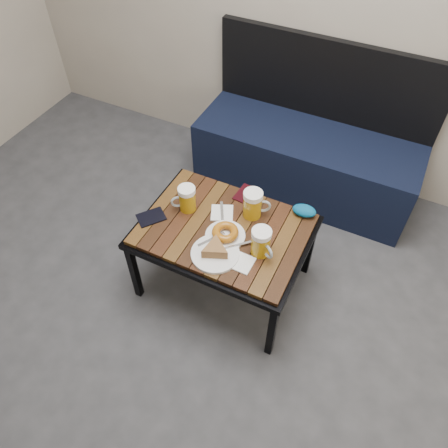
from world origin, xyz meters
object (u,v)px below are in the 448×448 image
at_px(plate_bagel, 225,234).
at_px(passport_navy, 151,217).
at_px(beer_mug_left, 187,199).
at_px(beer_mug_centre, 253,204).
at_px(cafe_table, 224,233).
at_px(knit_pouch, 304,211).
at_px(beer_mug_right, 261,242).
at_px(bench, 307,155).
at_px(plate_pie, 215,251).
at_px(passport_burgundy, 246,194).

height_order(plate_bagel, passport_navy, plate_bagel).
distance_m(beer_mug_left, beer_mug_centre, 0.33).
bearing_deg(cafe_table, knit_pouch, 38.86).
xyz_separation_m(beer_mug_right, plate_bagel, (-0.19, 0.01, -0.05)).
relative_size(bench, plate_pie, 6.11).
relative_size(beer_mug_right, plate_pie, 0.65).
xyz_separation_m(cafe_table, knit_pouch, (0.32, 0.26, 0.07)).
height_order(plate_pie, passport_burgundy, plate_pie).
relative_size(bench, passport_burgundy, 10.51).
relative_size(plate_pie, passport_navy, 1.69).
bearing_deg(bench, passport_navy, -114.98).
distance_m(bench, passport_navy, 1.18).
height_order(passport_navy, knit_pouch, knit_pouch).
xyz_separation_m(bench, cafe_table, (-0.13, -0.95, 0.16)).
bearing_deg(beer_mug_centre, knit_pouch, 2.14).
distance_m(plate_bagel, passport_navy, 0.39).
bearing_deg(passport_navy, bench, 102.89).
xyz_separation_m(plate_pie, plate_bagel, (-0.01, 0.12, -0.00)).
distance_m(bench, beer_mug_centre, 0.86).
bearing_deg(plate_bagel, knit_pouch, 46.65).
bearing_deg(bench, beer_mug_left, -111.28).
bearing_deg(passport_navy, cafe_table, 53.48).
distance_m(beer_mug_centre, beer_mug_right, 0.24).
height_order(beer_mug_left, passport_burgundy, beer_mug_left).
distance_m(beer_mug_right, passport_navy, 0.59).
bearing_deg(plate_bagel, beer_mug_right, -3.91).
xyz_separation_m(plate_bagel, passport_burgundy, (-0.03, 0.31, -0.02)).
xyz_separation_m(passport_navy, passport_burgundy, (0.36, 0.36, -0.00)).
bearing_deg(beer_mug_right, passport_burgundy, 155.29).
bearing_deg(plate_pie, beer_mug_centre, 79.98).
height_order(plate_bagel, passport_burgundy, plate_bagel).
distance_m(cafe_table, knit_pouch, 0.42).
distance_m(cafe_table, plate_bagel, 0.09).
bearing_deg(plate_bagel, beer_mug_centre, 72.52).
bearing_deg(knit_pouch, plate_pie, -123.81).
distance_m(beer_mug_right, plate_bagel, 0.20).
height_order(beer_mug_right, plate_pie, beer_mug_right).
bearing_deg(passport_navy, plate_pie, 28.24).
bearing_deg(passport_navy, beer_mug_left, 83.47).
relative_size(beer_mug_left, beer_mug_right, 0.95).
xyz_separation_m(beer_mug_left, passport_navy, (-0.13, -0.14, -0.07)).
bearing_deg(knit_pouch, passport_navy, -152.15).
bearing_deg(plate_pie, passport_navy, 170.38).
bearing_deg(beer_mug_left, cafe_table, 133.84).
relative_size(beer_mug_centre, plate_bagel, 0.67).
bearing_deg(passport_burgundy, beer_mug_centre, -48.68).
bearing_deg(knit_pouch, cafe_table, -141.14).
xyz_separation_m(beer_mug_right, knit_pouch, (0.10, 0.32, -0.05)).
height_order(cafe_table, passport_navy, passport_navy).
bearing_deg(beer_mug_left, passport_burgundy, -172.81).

